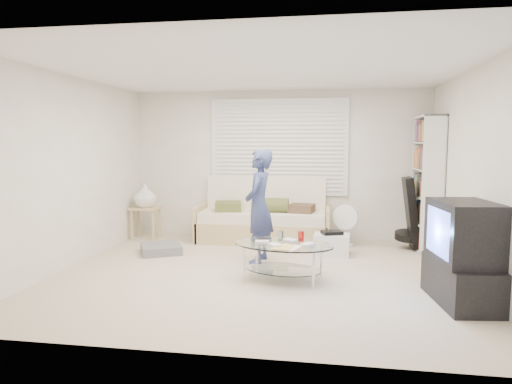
% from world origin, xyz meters
% --- Properties ---
extents(ground, '(5.00, 5.00, 0.00)m').
position_xyz_m(ground, '(0.00, 0.00, 0.00)').
color(ground, '#C5B399').
rests_on(ground, ground).
extents(room_shell, '(5.02, 4.52, 2.51)m').
position_xyz_m(room_shell, '(0.00, 0.48, 1.63)').
color(room_shell, beige).
rests_on(room_shell, ground).
extents(window_blinds, '(2.32, 0.08, 1.62)m').
position_xyz_m(window_blinds, '(0.00, 2.20, 1.55)').
color(window_blinds, silver).
rests_on(window_blinds, ground).
extents(futon_sofa, '(2.17, 0.87, 1.06)m').
position_xyz_m(futon_sofa, '(-0.21, 1.88, 0.35)').
color(futon_sofa, tan).
rests_on(futon_sofa, ground).
extents(grey_floor_pillow, '(0.75, 0.75, 0.13)m').
position_xyz_m(grey_floor_pillow, '(-1.59, 0.80, 0.06)').
color(grey_floor_pillow, slate).
rests_on(grey_floor_pillow, ground).
extents(side_table, '(0.47, 0.38, 0.93)m').
position_xyz_m(side_table, '(-2.22, 1.76, 0.69)').
color(side_table, tan).
rests_on(side_table, ground).
extents(bookshelf, '(0.32, 0.86, 2.03)m').
position_xyz_m(bookshelf, '(2.32, 1.72, 1.02)').
color(bookshelf, white).
rests_on(bookshelf, ground).
extents(guitar_case, '(0.39, 0.40, 1.09)m').
position_xyz_m(guitar_case, '(2.09, 1.65, 0.48)').
color(guitar_case, black).
rests_on(guitar_case, ground).
extents(floor_fan, '(0.41, 0.27, 0.67)m').
position_xyz_m(floor_fan, '(1.11, 1.68, 0.39)').
color(floor_fan, white).
rests_on(floor_fan, ground).
extents(storage_bin, '(0.53, 0.39, 0.35)m').
position_xyz_m(storage_bin, '(0.90, 1.09, 0.16)').
color(storage_bin, white).
rests_on(storage_bin, ground).
extents(tv_unit, '(0.63, 1.02, 1.04)m').
position_xyz_m(tv_unit, '(2.20, -0.73, 0.51)').
color(tv_unit, black).
rests_on(tv_unit, ground).
extents(coffee_table, '(1.30, 0.95, 0.56)m').
position_xyz_m(coffee_table, '(0.33, -0.24, 0.36)').
color(coffee_table, silver).
rests_on(coffee_table, ground).
extents(standing_person, '(0.41, 0.59, 1.54)m').
position_xyz_m(standing_person, '(-0.08, 0.54, 0.77)').
color(standing_person, navy).
rests_on(standing_person, ground).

